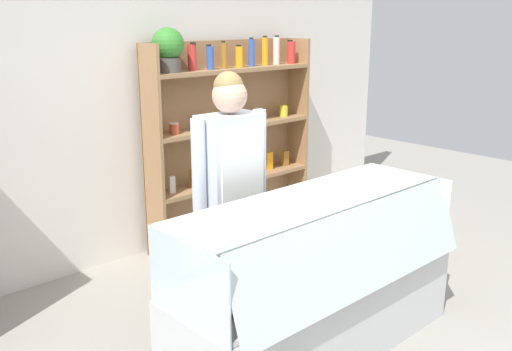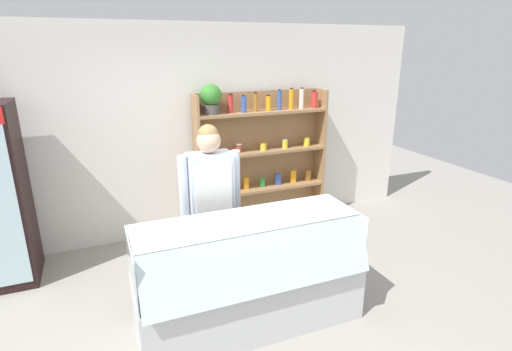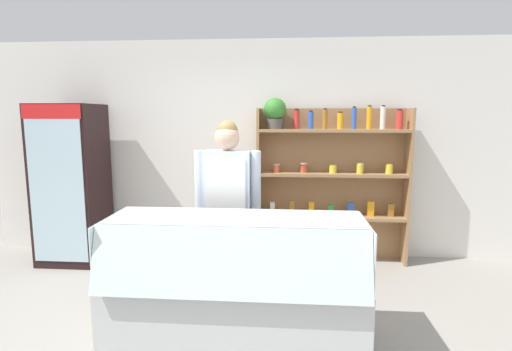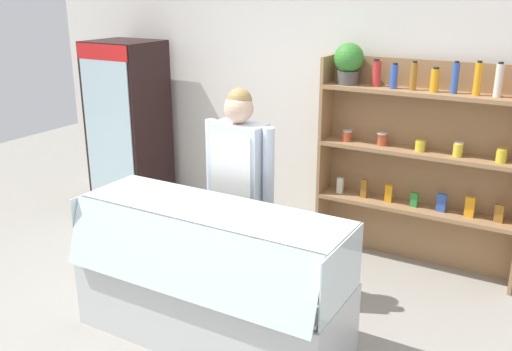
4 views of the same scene
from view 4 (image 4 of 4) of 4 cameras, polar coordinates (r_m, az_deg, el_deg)
ground_plane at (r=4.39m, az=-5.66°, el=-15.63°), size 12.00×12.00×0.00m
back_wall at (r=5.66m, az=6.91°, el=7.04°), size 6.80×0.10×2.70m
drinks_fridge at (r=6.46m, az=-12.60°, el=4.56°), size 0.72×0.64×1.91m
shelving_unit at (r=5.20m, az=15.34°, el=2.85°), size 1.79×0.29×1.98m
deli_display_case at (r=4.20m, az=-4.54°, el=-12.25°), size 1.98×0.77×1.01m
shop_clerk at (r=4.46m, az=-1.70°, el=-0.17°), size 0.61×0.25×1.73m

